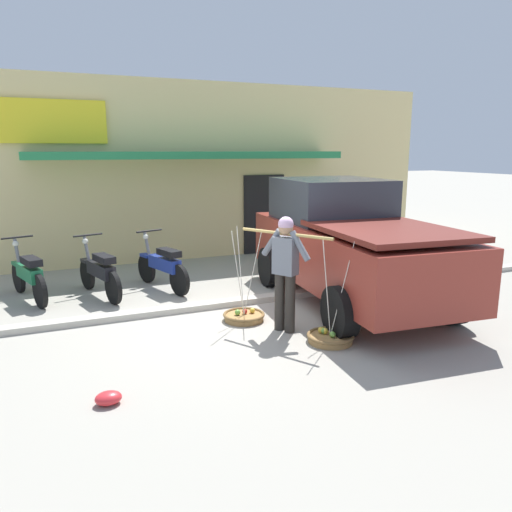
% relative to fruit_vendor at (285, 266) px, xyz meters
% --- Properties ---
extents(ground_plane, '(90.00, 90.00, 0.00)m').
position_rel_fruit_vendor_xyz_m(ground_plane, '(-0.56, 0.76, -0.98)').
color(ground_plane, '#9E998C').
extents(sidewalk_curb, '(20.00, 0.24, 0.10)m').
position_rel_fruit_vendor_xyz_m(sidewalk_curb, '(-0.56, 1.46, -0.93)').
color(sidewalk_curb, '#BAB4A5').
rests_on(sidewalk_curb, ground).
extents(fruit_vendor, '(0.81, 1.33, 1.70)m').
position_rel_fruit_vendor_xyz_m(fruit_vendor, '(0.00, 0.00, 0.00)').
color(fruit_vendor, '#2D2823').
rests_on(fruit_vendor, ground).
extents(fruit_basket_left_side, '(0.66, 0.66, 1.45)m').
position_rel_fruit_vendor_xyz_m(fruit_basket_left_side, '(-0.38, 0.65, -0.90)').
color(fruit_basket_left_side, '#9E7542').
rests_on(fruit_basket_left_side, ground).
extents(fruit_basket_right_side, '(0.66, 0.66, 1.45)m').
position_rel_fruit_vendor_xyz_m(fruit_basket_right_side, '(0.38, -0.65, -0.90)').
color(fruit_basket_right_side, '#9E7542').
rests_on(fruit_basket_right_side, ground).
extents(motorcycle_nearest_shop, '(0.70, 1.76, 1.09)m').
position_rel_fruit_vendor_xyz_m(motorcycle_nearest_shop, '(-3.48, 3.14, -0.52)').
color(motorcycle_nearest_shop, black).
rests_on(motorcycle_nearest_shop, ground).
extents(motorcycle_second_in_row, '(0.66, 1.78, 1.09)m').
position_rel_fruit_vendor_xyz_m(motorcycle_second_in_row, '(-2.30, 2.88, -0.52)').
color(motorcycle_second_in_row, black).
rests_on(motorcycle_second_in_row, ground).
extents(motorcycle_third_in_row, '(0.70, 1.76, 1.09)m').
position_rel_fruit_vendor_xyz_m(motorcycle_third_in_row, '(-1.14, 2.92, -0.52)').
color(motorcycle_third_in_row, black).
rests_on(motorcycle_third_in_row, ground).
extents(parked_truck, '(2.47, 4.85, 2.10)m').
position_rel_fruit_vendor_xyz_m(parked_truck, '(1.67, 0.95, 0.05)').
color(parked_truck, maroon).
rests_on(parked_truck, ground).
extents(storefront_building, '(13.00, 6.00, 4.20)m').
position_rel_fruit_vendor_xyz_m(storefront_building, '(0.09, 7.85, 1.13)').
color(storefront_building, '#DBC684').
rests_on(storefront_building, ground).
extents(plastic_litter_bag, '(0.28, 0.22, 0.14)m').
position_rel_fruit_vendor_xyz_m(plastic_litter_bag, '(-2.66, -1.23, -0.91)').
color(plastic_litter_bag, red).
rests_on(plastic_litter_bag, ground).
extents(wooden_crate, '(0.44, 0.36, 0.32)m').
position_rel_fruit_vendor_xyz_m(wooden_crate, '(1.50, 3.47, -0.82)').
color(wooden_crate, olive).
rests_on(wooden_crate, ground).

